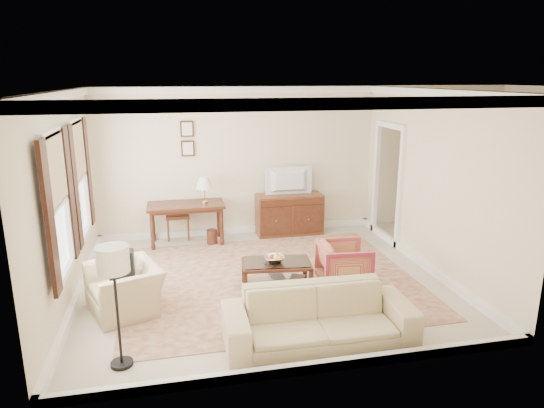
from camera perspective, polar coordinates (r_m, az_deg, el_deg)
name	(u,v)px	position (r m, az deg, el deg)	size (l,w,h in m)	color
room_shell	(263,120)	(6.99, -1.10, 9.81)	(5.51, 5.01, 2.91)	beige
annex_bedroom	(478,221)	(10.26, 23.05, -1.90)	(3.00, 2.70, 2.90)	beige
window_front	(57,206)	(6.47, -23.93, -0.17)	(0.12, 1.56, 1.80)	#CCB284
window_rear	(79,179)	(8.00, -21.74, 2.72)	(0.12, 1.56, 1.80)	#CCB284
doorway	(387,185)	(9.48, 13.43, 2.19)	(0.10, 1.12, 2.25)	white
rug	(270,279)	(7.67, -0.23, -8.83)	(4.41, 3.78, 0.01)	maroon
writing_desk	(186,209)	(9.21, -10.08, -0.63)	(1.42, 0.71, 0.77)	#4F2516
desk_chair	(177,212)	(9.58, -11.07, -0.94)	(0.45, 0.45, 1.05)	brown
desk_lamp	(204,190)	(9.14, -7.95, 1.66)	(0.32, 0.32, 0.50)	silver
framed_prints	(187,138)	(9.38, -9.92, 7.61)	(0.25, 0.04, 0.68)	#4F2516
sideboard	(289,214)	(9.72, 2.04, -1.18)	(1.31, 0.51, 0.81)	brown
tv	(290,172)	(9.50, 2.11, 3.74)	(0.90, 0.52, 0.12)	black
coffee_table	(276,268)	(7.25, 0.52, -7.51)	(1.07, 0.70, 0.43)	#4F2516
fruit_bowl	(274,258)	(7.20, 0.28, -6.34)	(0.42, 0.42, 0.10)	silver
book_a	(270,278)	(7.31, -0.25, -8.64)	(0.28, 0.04, 0.38)	brown
book_b	(290,277)	(7.33, 2.11, -8.63)	(0.28, 0.03, 0.38)	brown
striped_armchair	(344,262)	(7.40, 8.46, -6.81)	(0.73, 0.68, 0.75)	#9A213F
club_armchair	(124,281)	(6.85, -16.98, -8.65)	(0.98, 0.64, 0.86)	#CEBF8B
backpack	(121,262)	(6.84, -17.30, -6.49)	(0.32, 0.22, 0.40)	black
sofa	(319,308)	(5.85, 5.57, -12.12)	(2.24, 0.65, 0.88)	#CEBF8B
floor_lamp	(113,268)	(5.35, -18.15, -7.22)	(0.34, 0.34, 1.38)	black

